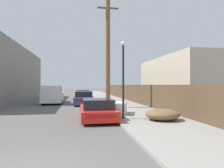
{
  "coord_description": "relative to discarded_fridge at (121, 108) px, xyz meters",
  "views": [
    {
      "loc": [
        1.21,
        -4.35,
        1.99
      ],
      "look_at": [
        3.82,
        11.1,
        2.06
      ],
      "focal_mm": 32.0,
      "sensor_mm": 36.0,
      "label": 1
    }
  ],
  "objects": [
    {
      "name": "parked_sports_car_red",
      "position": [
        -1.64,
        -1.08,
        0.06
      ],
      "size": [
        1.92,
        4.52,
        1.2
      ],
      "rotation": [
        0.0,
        0.0,
        -0.0
      ],
      "color": "red",
      "rests_on": "ground"
    },
    {
      "name": "pickup_truck",
      "position": [
        -5.41,
        9.39,
        0.47
      ],
      "size": [
        2.15,
        5.63,
        1.92
      ],
      "rotation": [
        0.0,
        0.0,
        3.17
      ],
      "color": "silver",
      "rests_on": "ground"
    },
    {
      "name": "building_right_house",
      "position": [
        8.95,
        7.97,
        2.0
      ],
      "size": [
        6.0,
        12.4,
        4.99
      ],
      "primitive_type": "cube",
      "color": "beige",
      "rests_on": "ground"
    },
    {
      "name": "utility_pole",
      "position": [
        -0.28,
        3.89,
        4.34
      ],
      "size": [
        1.8,
        0.37,
        9.26
      ],
      "color": "brown",
      "rests_on": "sidewalk_curb"
    },
    {
      "name": "discarded_fridge",
      "position": [
        0.0,
        0.0,
        0.0
      ],
      "size": [
        1.16,
        1.88,
        0.77
      ],
      "rotation": [
        0.0,
        0.0,
        -0.31
      ],
      "color": "white",
      "rests_on": "sidewalk_curb"
    },
    {
      "name": "car_parked_mid",
      "position": [
        -2.17,
        7.66,
        0.15
      ],
      "size": [
        2.02,
        4.47,
        1.37
      ],
      "rotation": [
        0.0,
        0.0,
        -0.03
      ],
      "color": "#2D478C",
      "rests_on": "ground"
    },
    {
      "name": "sidewalk_curb",
      "position": [
        1.37,
        15.2,
        -0.43
      ],
      "size": [
        4.2,
        63.0,
        0.12
      ],
      "primitive_type": "cube",
      "color": "gray",
      "rests_on": "ground"
    },
    {
      "name": "brush_pile",
      "position": [
        1.71,
        -2.62,
        -0.07
      ],
      "size": [
        1.85,
        1.68,
        0.6
      ],
      "color": "brown",
      "rests_on": "sidewalk_curb"
    },
    {
      "name": "street_lamp",
      "position": [
        -0.27,
        -1.86,
        2.15
      ],
      "size": [
        0.26,
        0.26,
        4.3
      ],
      "color": "#232326",
      "rests_on": "sidewalk_curb"
    },
    {
      "name": "wooden_fence",
      "position": [
        3.32,
        9.18,
        0.57
      ],
      "size": [
        0.08,
        35.32,
        1.89
      ],
      "primitive_type": "cube",
      "color": "brown",
      "rests_on": "sidewalk_curb"
    },
    {
      "name": "car_parked_far",
      "position": [
        -2.16,
        14.13,
        0.14
      ],
      "size": [
        1.95,
        4.63,
        1.33
      ],
      "rotation": [
        0.0,
        0.0,
        0.05
      ],
      "color": "#2D478C",
      "rests_on": "ground"
    }
  ]
}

